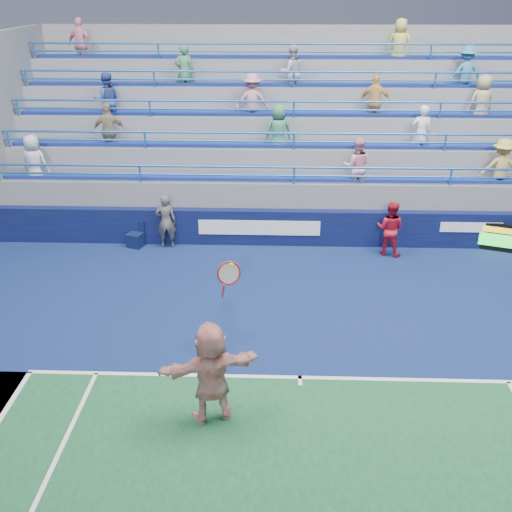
{
  "coord_description": "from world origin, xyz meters",
  "views": [
    {
      "loc": [
        -0.56,
        -9.23,
        7.08
      ],
      "look_at": [
        -0.96,
        2.5,
        1.5
      ],
      "focal_mm": 40.0,
      "sensor_mm": 36.0,
      "label": 1
    }
  ],
  "objects_px": {
    "serve_speed_board": "(498,237)",
    "line_judge": "(166,221)",
    "judge_chair": "(136,239)",
    "ball_girl": "(390,229)",
    "tennis_player": "(211,373)"
  },
  "relations": [
    {
      "from": "judge_chair",
      "to": "tennis_player",
      "type": "distance_m",
      "value": 8.03
    },
    {
      "from": "tennis_player",
      "to": "ball_girl",
      "type": "height_order",
      "value": "tennis_player"
    },
    {
      "from": "tennis_player",
      "to": "line_judge",
      "type": "relative_size",
      "value": 1.92
    },
    {
      "from": "judge_chair",
      "to": "line_judge",
      "type": "height_order",
      "value": "line_judge"
    },
    {
      "from": "tennis_player",
      "to": "ball_girl",
      "type": "distance_m",
      "value": 8.32
    },
    {
      "from": "line_judge",
      "to": "ball_girl",
      "type": "distance_m",
      "value": 6.5
    },
    {
      "from": "serve_speed_board",
      "to": "line_judge",
      "type": "height_order",
      "value": "line_judge"
    },
    {
      "from": "line_judge",
      "to": "judge_chair",
      "type": "bearing_deg",
      "value": -7.44
    },
    {
      "from": "tennis_player",
      "to": "ball_girl",
      "type": "bearing_deg",
      "value": 58.34
    },
    {
      "from": "serve_speed_board",
      "to": "ball_girl",
      "type": "xyz_separation_m",
      "value": [
        -3.24,
        -0.36,
        0.38
      ]
    },
    {
      "from": "judge_chair",
      "to": "ball_girl",
      "type": "xyz_separation_m",
      "value": [
        7.44,
        -0.3,
        0.56
      ]
    },
    {
      "from": "tennis_player",
      "to": "judge_chair",
      "type": "bearing_deg",
      "value": 112.54
    },
    {
      "from": "ball_girl",
      "to": "serve_speed_board",
      "type": "bearing_deg",
      "value": -150.16
    },
    {
      "from": "line_judge",
      "to": "ball_girl",
      "type": "height_order",
      "value": "line_judge"
    },
    {
      "from": "serve_speed_board",
      "to": "judge_chair",
      "type": "xyz_separation_m",
      "value": [
        -10.68,
        -0.05,
        -0.18
      ]
    }
  ]
}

